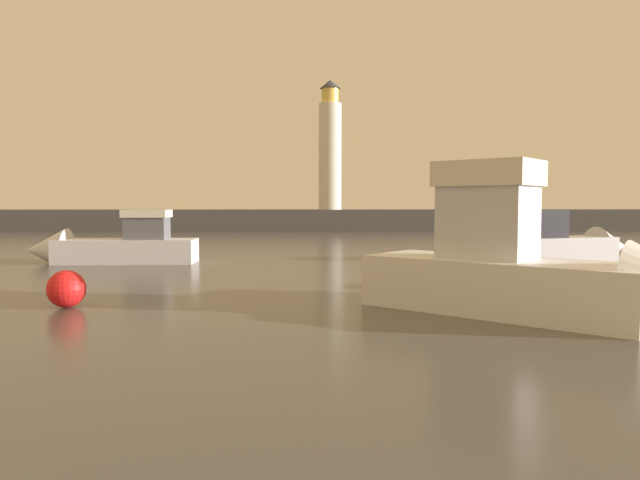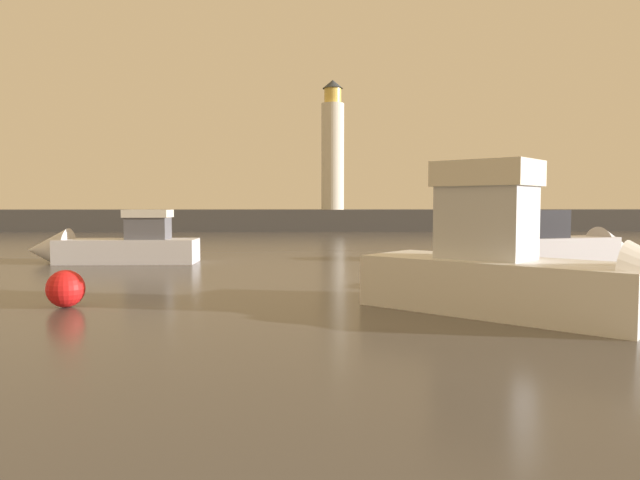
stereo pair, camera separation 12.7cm
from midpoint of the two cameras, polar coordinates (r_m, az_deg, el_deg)
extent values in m
plane|color=#4C4742|center=(28.01, -2.59, -1.52)|extent=(220.00, 220.00, 0.00)
cube|color=#423F3D|center=(55.11, -2.59, 1.95)|extent=(78.44, 5.89, 1.94)
cylinder|color=silver|center=(55.37, 0.91, 8.04)|extent=(2.10, 2.10, 9.81)
cylinder|color=#F2CC59|center=(56.09, 0.92, 13.75)|extent=(1.58, 1.58, 1.37)
cone|color=#33383D|center=(56.30, 0.92, 14.83)|extent=(1.89, 1.89, 0.78)
cube|color=silver|center=(27.14, 21.39, -0.83)|extent=(5.80, 3.31, 1.03)
cone|color=silver|center=(29.31, 26.20, -0.54)|extent=(2.09, 2.17, 1.77)
cube|color=#232328|center=(26.61, 20.24, 1.49)|extent=(2.34, 1.87, 1.17)
cube|color=white|center=(13.91, 16.82, -4.27)|extent=(6.03, 5.76, 1.20)
cube|color=silver|center=(13.93, 15.64, 1.63)|extent=(2.38, 2.34, 1.64)
cube|color=silver|center=(13.94, 15.72, 6.18)|extent=(2.61, 2.57, 0.57)
cube|color=silver|center=(25.80, -18.30, -1.02)|extent=(5.66, 1.94, 0.99)
cone|color=silver|center=(26.91, -25.04, -0.89)|extent=(1.71, 1.82, 1.80)
cube|color=#595960|center=(25.52, -16.51, 1.10)|extent=(1.68, 1.28, 0.91)
cube|color=silver|center=(25.51, -16.54, 2.47)|extent=(1.84, 1.41, 0.32)
sphere|color=red|center=(15.20, -23.54, -4.36)|extent=(0.89, 0.89, 0.89)
camera|label=1|loc=(0.06, -90.19, -0.01)|focal=33.10mm
camera|label=2|loc=(0.06, 89.81, 0.01)|focal=33.10mm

